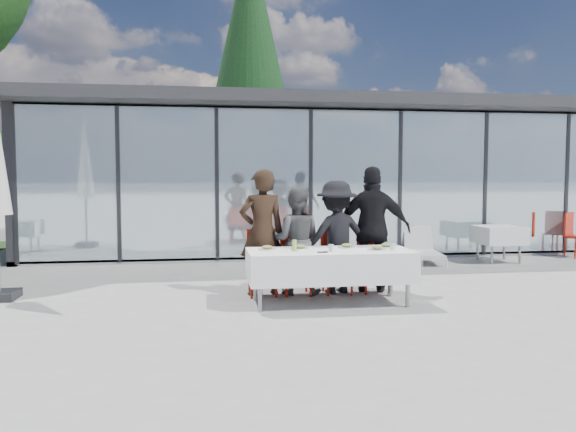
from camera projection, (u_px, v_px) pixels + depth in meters
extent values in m
plane|color=#989590|center=(291.00, 305.00, 7.71)|extent=(90.00, 90.00, 0.00)
cube|color=gray|center=(318.00, 237.00, 15.89)|extent=(14.00, 8.00, 0.10)
cube|color=black|center=(296.00, 181.00, 19.63)|extent=(14.00, 0.20, 3.20)
cube|color=black|center=(61.00, 183.00, 14.77)|extent=(0.20, 8.00, 3.20)
cube|color=black|center=(544.00, 182.00, 16.79)|extent=(0.20, 8.00, 3.20)
cube|color=silver|center=(356.00, 184.00, 11.87)|extent=(13.60, 0.06, 3.10)
cube|color=#2D2D30|center=(321.00, 119.00, 15.27)|extent=(14.80, 8.80, 0.24)
cube|color=#262628|center=(15.00, 185.00, 10.87)|extent=(0.08, 0.10, 3.10)
cube|color=#262628|center=(119.00, 185.00, 11.15)|extent=(0.08, 0.10, 3.10)
cube|color=#262628|center=(217.00, 185.00, 11.44)|extent=(0.08, 0.10, 3.10)
cube|color=#262628|center=(310.00, 184.00, 11.72)|extent=(0.08, 0.10, 3.10)
cube|color=#262628|center=(400.00, 184.00, 12.01)|extent=(0.08, 0.10, 3.10)
cube|color=#262628|center=(485.00, 184.00, 12.29)|extent=(0.08, 0.10, 3.10)
cube|color=#262628|center=(566.00, 184.00, 12.58)|extent=(0.08, 0.10, 3.10)
cube|color=#AE1B0B|center=(232.00, 229.00, 14.02)|extent=(0.45, 0.45, 0.90)
cube|color=#AE1B0B|center=(288.00, 227.00, 14.73)|extent=(0.45, 0.45, 0.90)
cube|color=#AE1B0B|center=(386.00, 227.00, 14.60)|extent=(0.45, 0.45, 0.90)
cube|color=#AE1B0B|center=(447.00, 224.00, 15.59)|extent=(0.45, 0.45, 0.90)
cube|color=#163D13|center=(125.00, 170.00, 34.30)|extent=(6.50, 2.00, 4.40)
cube|color=#163D13|center=(255.00, 170.00, 35.48)|extent=(6.50, 2.00, 4.40)
cube|color=#163D13|center=(377.00, 170.00, 36.65)|extent=(6.50, 2.00, 4.40)
cube|color=#163D13|center=(491.00, 170.00, 37.82)|extent=(6.50, 2.00, 4.40)
cube|color=white|center=(330.00, 265.00, 7.74)|extent=(2.26, 0.96, 0.42)
cylinder|color=gray|center=(260.00, 285.00, 7.27)|extent=(0.06, 0.06, 0.71)
cylinder|color=gray|center=(408.00, 281.00, 7.56)|extent=(0.06, 0.06, 0.71)
cylinder|color=gray|center=(255.00, 276.00, 7.96)|extent=(0.06, 0.06, 0.71)
cylinder|color=gray|center=(391.00, 272.00, 8.25)|extent=(0.06, 0.06, 0.71)
imported|color=black|center=(262.00, 232.00, 8.32)|extent=(0.78, 0.78, 1.87)
cube|color=#AE1B0B|center=(263.00, 266.00, 8.28)|extent=(0.44, 0.44, 0.05)
cube|color=#AE1B0B|center=(261.00, 247.00, 8.46)|extent=(0.44, 0.04, 0.55)
cylinder|color=#AE1B0B|center=(251.00, 284.00, 8.09)|extent=(0.04, 0.04, 0.43)
cylinder|color=#AE1B0B|center=(276.00, 283.00, 8.14)|extent=(0.04, 0.04, 0.43)
cylinder|color=#AE1B0B|center=(250.00, 279.00, 8.44)|extent=(0.04, 0.04, 0.43)
cylinder|color=#AE1B0B|center=(273.00, 279.00, 8.50)|extent=(0.04, 0.04, 0.43)
imported|color=#545454|center=(296.00, 241.00, 8.40)|extent=(0.95, 0.95, 1.61)
cube|color=#AE1B0B|center=(297.00, 265.00, 8.35)|extent=(0.44, 0.44, 0.05)
cube|color=#AE1B0B|center=(294.00, 246.00, 8.53)|extent=(0.44, 0.04, 0.55)
cylinder|color=#AE1B0B|center=(286.00, 283.00, 8.16)|extent=(0.04, 0.04, 0.43)
cylinder|color=#AE1B0B|center=(311.00, 282.00, 8.22)|extent=(0.04, 0.04, 0.43)
cylinder|color=#AE1B0B|center=(283.00, 278.00, 8.52)|extent=(0.04, 0.04, 0.43)
cylinder|color=#AE1B0B|center=(306.00, 278.00, 8.57)|extent=(0.04, 0.04, 0.43)
imported|color=black|center=(336.00, 237.00, 8.49)|extent=(1.30, 1.30, 1.70)
cube|color=#AE1B0B|center=(337.00, 264.00, 8.44)|extent=(0.44, 0.44, 0.05)
cube|color=#AE1B0B|center=(334.00, 246.00, 8.62)|extent=(0.44, 0.04, 0.55)
cylinder|color=#AE1B0B|center=(328.00, 282.00, 8.25)|extent=(0.04, 0.04, 0.43)
cylinder|color=#AE1B0B|center=(352.00, 281.00, 8.31)|extent=(0.04, 0.04, 0.43)
cylinder|color=#AE1B0B|center=(323.00, 277.00, 8.61)|extent=(0.04, 0.04, 0.43)
cylinder|color=#AE1B0B|center=(346.00, 277.00, 8.66)|extent=(0.04, 0.04, 0.43)
imported|color=black|center=(373.00, 229.00, 8.56)|extent=(1.42, 1.42, 1.92)
cube|color=#AE1B0B|center=(374.00, 263.00, 8.53)|extent=(0.44, 0.44, 0.05)
cube|color=#AE1B0B|center=(371.00, 245.00, 8.71)|extent=(0.44, 0.04, 0.55)
cylinder|color=#AE1B0B|center=(366.00, 281.00, 8.34)|extent=(0.04, 0.04, 0.43)
cylinder|color=#AE1B0B|center=(389.00, 280.00, 8.39)|extent=(0.04, 0.04, 0.43)
cylinder|color=#AE1B0B|center=(359.00, 276.00, 8.69)|extent=(0.04, 0.04, 0.43)
cylinder|color=#AE1B0B|center=(382.00, 276.00, 8.75)|extent=(0.04, 0.04, 0.43)
cylinder|color=white|center=(267.00, 249.00, 7.72)|extent=(0.26, 0.26, 0.01)
ellipsoid|color=tan|center=(267.00, 247.00, 7.72)|extent=(0.15, 0.15, 0.05)
cylinder|color=white|center=(300.00, 249.00, 7.81)|extent=(0.26, 0.26, 0.01)
ellipsoid|color=#446D28|center=(300.00, 246.00, 7.81)|extent=(0.15, 0.15, 0.05)
cylinder|color=white|center=(347.00, 248.00, 7.94)|extent=(0.26, 0.26, 0.01)
ellipsoid|color=tan|center=(347.00, 245.00, 7.94)|extent=(0.15, 0.15, 0.05)
cylinder|color=white|center=(386.00, 247.00, 8.00)|extent=(0.26, 0.26, 0.01)
ellipsoid|color=#446D28|center=(386.00, 245.00, 7.99)|extent=(0.15, 0.15, 0.05)
cylinder|color=white|center=(377.00, 250.00, 7.69)|extent=(0.26, 0.26, 0.01)
ellipsoid|color=#446D28|center=(377.00, 247.00, 7.69)|extent=(0.15, 0.15, 0.05)
cylinder|color=#9EC652|center=(294.00, 246.00, 7.59)|extent=(0.06, 0.06, 0.16)
cylinder|color=silver|center=(331.00, 248.00, 7.55)|extent=(0.07, 0.07, 0.10)
cylinder|color=silver|center=(393.00, 247.00, 7.66)|extent=(0.07, 0.07, 0.10)
cube|color=black|center=(322.00, 252.00, 7.45)|extent=(0.14, 0.03, 0.01)
cube|color=white|center=(499.00, 235.00, 11.57)|extent=(0.86, 0.86, 0.36)
cylinder|color=gray|center=(492.00, 247.00, 11.25)|extent=(0.05, 0.05, 0.72)
cylinder|color=gray|center=(520.00, 246.00, 11.33)|extent=(0.05, 0.05, 0.72)
cylinder|color=gray|center=(478.00, 243.00, 11.84)|extent=(0.05, 0.05, 0.72)
cylinder|color=gray|center=(504.00, 243.00, 11.92)|extent=(0.05, 0.05, 0.72)
cube|color=#AE1B0B|center=(569.00, 225.00, 12.36)|extent=(0.39, 0.28, 0.55)
cylinder|color=#AE1B0B|center=(575.00, 249.00, 12.05)|extent=(0.04, 0.04, 0.43)
cylinder|color=#AE1B0B|center=(565.00, 247.00, 12.40)|extent=(0.04, 0.04, 0.43)
cube|color=#AE1B0B|center=(529.00, 234.00, 12.79)|extent=(0.59, 0.59, 0.05)
cube|color=#AE1B0B|center=(538.00, 224.00, 12.61)|extent=(0.41, 0.24, 0.55)
cylinder|color=#AE1B0B|center=(526.00, 246.00, 12.60)|extent=(0.04, 0.04, 0.43)
cylinder|color=#AE1B0B|center=(541.00, 245.00, 12.65)|extent=(0.04, 0.04, 0.43)
cylinder|color=#AE1B0B|center=(517.00, 244.00, 12.96)|extent=(0.04, 0.04, 0.43)
cylinder|color=#AE1B0B|center=(532.00, 243.00, 13.01)|extent=(0.04, 0.04, 0.43)
cube|color=silver|center=(424.00, 254.00, 11.53)|extent=(0.80, 1.38, 0.08)
cube|color=silver|center=(418.00, 238.00, 12.06)|extent=(0.63, 0.36, 0.54)
cylinder|color=silver|center=(422.00, 263.00, 10.96)|extent=(0.04, 0.04, 0.14)
cylinder|color=silver|center=(446.00, 263.00, 11.03)|extent=(0.04, 0.04, 0.14)
cylinder|color=silver|center=(403.00, 255.00, 12.04)|extent=(0.04, 0.04, 0.14)
cylinder|color=silver|center=(425.00, 255.00, 12.12)|extent=(0.04, 0.04, 0.14)
cylinder|color=#382316|center=(251.00, 198.00, 20.54)|extent=(0.44, 0.44, 2.00)
cone|color=black|center=(250.00, 59.00, 20.19)|extent=(4.00, 4.00, 9.00)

